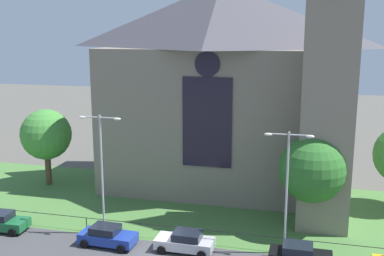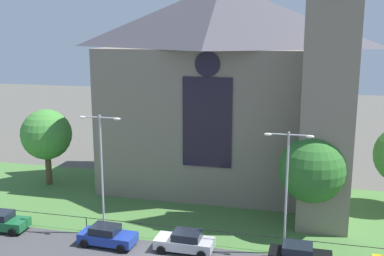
{
  "view_description": "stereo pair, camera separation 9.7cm",
  "coord_description": "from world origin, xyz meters",
  "px_view_note": "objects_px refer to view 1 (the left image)",
  "views": [
    {
      "loc": [
        9.76,
        -29.42,
        15.81
      ],
      "look_at": [
        0.55,
        8.0,
        7.62
      ],
      "focal_mm": 44.0,
      "sensor_mm": 36.0,
      "label": 1
    },
    {
      "loc": [
        9.85,
        -29.39,
        15.81
      ],
      "look_at": [
        0.55,
        8.0,
        7.62
      ],
      "focal_mm": 44.0,
      "sensor_mm": 36.0,
      "label": 2
    }
  ],
  "objects_px": {
    "parked_car_black": "(300,255)",
    "parked_car_green": "(1,221)",
    "church_building": "(227,86)",
    "tree_right_near": "(312,170)",
    "tree_left_far": "(46,135)",
    "streetlamp_near": "(101,161)",
    "parked_car_silver": "(185,241)",
    "streetlamp_far": "(287,178)",
    "parked_car_blue": "(107,236)"
  },
  "relations": [
    {
      "from": "parked_car_black",
      "to": "parked_car_green",
      "type": "bearing_deg",
      "value": -179.81
    },
    {
      "from": "church_building",
      "to": "tree_right_near",
      "type": "relative_size",
      "value": 3.37
    },
    {
      "from": "tree_left_far",
      "to": "church_building",
      "type": "bearing_deg",
      "value": 10.78
    },
    {
      "from": "streetlamp_near",
      "to": "parked_car_black",
      "type": "xyz_separation_m",
      "value": [
        15.02,
        -1.58,
        -5.18
      ]
    },
    {
      "from": "streetlamp_near",
      "to": "parked_car_black",
      "type": "relative_size",
      "value": 2.25
    },
    {
      "from": "church_building",
      "to": "streetlamp_near",
      "type": "distance_m",
      "value": 15.69
    },
    {
      "from": "tree_left_far",
      "to": "tree_right_near",
      "type": "relative_size",
      "value": 1.01
    },
    {
      "from": "tree_left_far",
      "to": "parked_car_black",
      "type": "height_order",
      "value": "tree_left_far"
    },
    {
      "from": "parked_car_green",
      "to": "parked_car_black",
      "type": "height_order",
      "value": "same"
    },
    {
      "from": "parked_car_silver",
      "to": "tree_left_far",
      "type": "bearing_deg",
      "value": -31.72
    },
    {
      "from": "streetlamp_far",
      "to": "parked_car_green",
      "type": "bearing_deg",
      "value": -176.37
    },
    {
      "from": "streetlamp_far",
      "to": "parked_car_blue",
      "type": "height_order",
      "value": "streetlamp_far"
    },
    {
      "from": "streetlamp_near",
      "to": "parked_car_green",
      "type": "xyz_separation_m",
      "value": [
        -8.24,
        -1.41,
        -5.18
      ]
    },
    {
      "from": "tree_right_near",
      "to": "parked_car_green",
      "type": "relative_size",
      "value": 1.81
    },
    {
      "from": "streetlamp_far",
      "to": "parked_car_silver",
      "type": "bearing_deg",
      "value": -168.71
    },
    {
      "from": "tree_right_near",
      "to": "parked_car_green",
      "type": "bearing_deg",
      "value": -166.62
    },
    {
      "from": "tree_left_far",
      "to": "parked_car_black",
      "type": "bearing_deg",
      "value": -23.93
    },
    {
      "from": "church_building",
      "to": "streetlamp_far",
      "type": "relative_size",
      "value": 2.91
    },
    {
      "from": "tree_right_near",
      "to": "parked_car_silver",
      "type": "xyz_separation_m",
      "value": [
        -8.69,
        -5.66,
        -4.36
      ]
    },
    {
      "from": "tree_right_near",
      "to": "parked_car_green",
      "type": "height_order",
      "value": "tree_right_near"
    },
    {
      "from": "streetlamp_near",
      "to": "parked_car_black",
      "type": "distance_m",
      "value": 15.96
    },
    {
      "from": "streetlamp_near",
      "to": "church_building",
      "type": "bearing_deg",
      "value": 60.92
    },
    {
      "from": "parked_car_green",
      "to": "tree_right_near",
      "type": "bearing_deg",
      "value": 11.04
    },
    {
      "from": "parked_car_blue",
      "to": "parked_car_silver",
      "type": "xyz_separation_m",
      "value": [
        5.86,
        0.46,
        0.0
      ]
    },
    {
      "from": "parked_car_black",
      "to": "tree_left_far",
      "type": "bearing_deg",
      "value": 156.69
    },
    {
      "from": "church_building",
      "to": "parked_car_silver",
      "type": "xyz_separation_m",
      "value": [
        -0.38,
        -14.57,
        -9.53
      ]
    },
    {
      "from": "church_building",
      "to": "streetlamp_far",
      "type": "bearing_deg",
      "value": -63.47
    },
    {
      "from": "tree_right_near",
      "to": "streetlamp_far",
      "type": "bearing_deg",
      "value": -112.05
    },
    {
      "from": "tree_left_far",
      "to": "parked_car_blue",
      "type": "xyz_separation_m",
      "value": [
        11.65,
        -11.62,
        -4.49
      ]
    },
    {
      "from": "streetlamp_near",
      "to": "parked_car_blue",
      "type": "bearing_deg",
      "value": -59.52
    },
    {
      "from": "streetlamp_far",
      "to": "parked_car_silver",
      "type": "height_order",
      "value": "streetlamp_far"
    },
    {
      "from": "parked_car_silver",
      "to": "tree_right_near",
      "type": "bearing_deg",
      "value": -146.11
    },
    {
      "from": "church_building",
      "to": "tree_left_far",
      "type": "distance_m",
      "value": 18.9
    },
    {
      "from": "parked_car_silver",
      "to": "parked_car_black",
      "type": "relative_size",
      "value": 1.0
    },
    {
      "from": "parked_car_green",
      "to": "tree_left_far",
      "type": "bearing_deg",
      "value": 99.38
    },
    {
      "from": "tree_left_far",
      "to": "parked_car_silver",
      "type": "relative_size",
      "value": 1.85
    },
    {
      "from": "tree_right_near",
      "to": "church_building",
      "type": "bearing_deg",
      "value": 133.02
    },
    {
      "from": "streetlamp_far",
      "to": "parked_car_blue",
      "type": "relative_size",
      "value": 2.09
    },
    {
      "from": "church_building",
      "to": "parked_car_black",
      "type": "xyz_separation_m",
      "value": [
        7.69,
        -14.76,
        -9.53
      ]
    },
    {
      "from": "tree_left_far",
      "to": "parked_car_blue",
      "type": "distance_m",
      "value": 17.05
    },
    {
      "from": "church_building",
      "to": "tree_right_near",
      "type": "xyz_separation_m",
      "value": [
        8.31,
        -8.9,
        -5.17
      ]
    },
    {
      "from": "parked_car_black",
      "to": "streetlamp_near",
      "type": "bearing_deg",
      "value": 174.61
    },
    {
      "from": "tree_right_near",
      "to": "streetlamp_near",
      "type": "relative_size",
      "value": 0.81
    },
    {
      "from": "parked_car_green",
      "to": "parked_car_blue",
      "type": "height_order",
      "value": "same"
    },
    {
      "from": "parked_car_blue",
      "to": "parked_car_silver",
      "type": "distance_m",
      "value": 5.88
    },
    {
      "from": "tree_right_near",
      "to": "parked_car_black",
      "type": "distance_m",
      "value": 7.32
    },
    {
      "from": "streetlamp_far",
      "to": "parked_car_silver",
      "type": "relative_size",
      "value": 2.11
    },
    {
      "from": "tree_right_near",
      "to": "parked_car_black",
      "type": "relative_size",
      "value": 1.83
    },
    {
      "from": "tree_right_near",
      "to": "parked_car_blue",
      "type": "xyz_separation_m",
      "value": [
        -14.55,
        -6.12,
        -4.36
      ]
    },
    {
      "from": "church_building",
      "to": "tree_right_near",
      "type": "height_order",
      "value": "church_building"
    }
  ]
}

